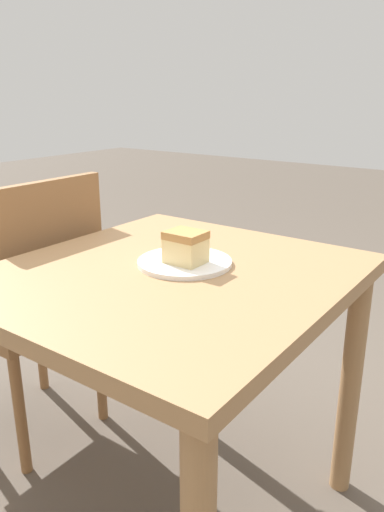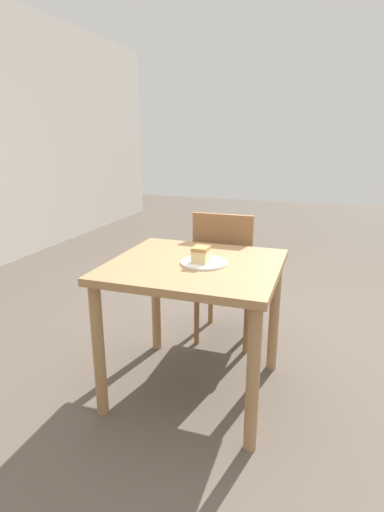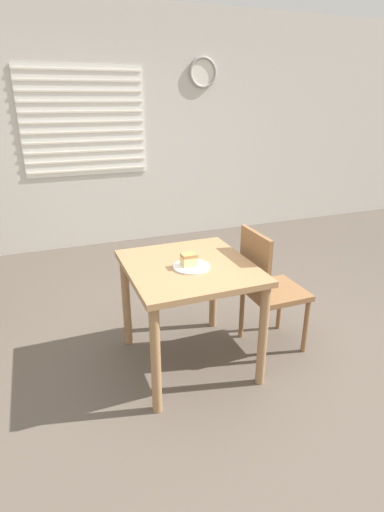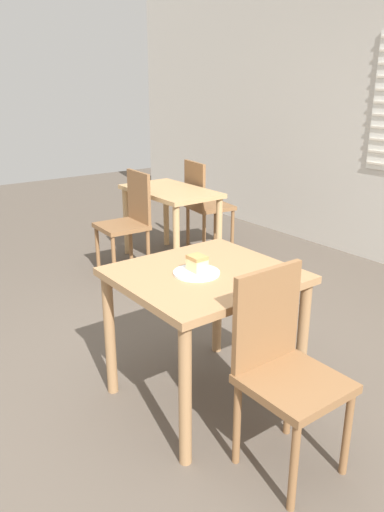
{
  "view_description": "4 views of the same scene",
  "coord_description": "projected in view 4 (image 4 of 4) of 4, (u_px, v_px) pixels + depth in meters",
  "views": [
    {
      "loc": [
        -0.84,
        1.16,
        1.18
      ],
      "look_at": [
        -0.12,
        0.17,
        0.77
      ],
      "focal_mm": 35.0,
      "sensor_mm": 36.0,
      "label": 1
    },
    {
      "loc": [
        -2.0,
        -0.37,
        1.39
      ],
      "look_at": [
        -0.13,
        0.26,
        0.8
      ],
      "focal_mm": 28.0,
      "sensor_mm": 36.0,
      "label": 2
    },
    {
      "loc": [
        -0.97,
        -2.0,
        1.78
      ],
      "look_at": [
        -0.12,
        0.18,
        0.84
      ],
      "focal_mm": 28.0,
      "sensor_mm": 36.0,
      "label": 3
    },
    {
      "loc": [
        1.78,
        -1.25,
        1.7
      ],
      "look_at": [
        -0.16,
        0.2,
        0.84
      ],
      "focal_mm": 35.0,
      "sensor_mm": 36.0,
      "label": 4
    }
  ],
  "objects": [
    {
      "name": "ground_plane",
      "position": [
        180.0,
        424.0,
        2.61
      ],
      "size": [
        14.0,
        14.0,
        0.0
      ],
      "primitive_type": "plane",
      "color": "brown"
    },
    {
      "name": "dining_table_near",
      "position": [
        205.0,
        293.0,
        2.63
      ],
      "size": [
        0.81,
        0.87,
        0.76
      ],
      "color": "#9E754C",
      "rests_on": "ground_plane"
    },
    {
      "name": "dining_table_far",
      "position": [
        170.0,
        202.0,
        4.8
      ],
      "size": [
        0.99,
        0.59,
        0.72
      ],
      "color": "tan",
      "rests_on": "ground_plane"
    },
    {
      "name": "chair_near_window",
      "position": [
        284.0,
        365.0,
        2.2
      ],
      "size": [
        0.41,
        0.41,
        0.93
      ],
      "rotation": [
        0.0,
        0.0,
        1.57
      ],
      "color": "brown",
      "rests_on": "ground_plane"
    },
    {
      "name": "chair_far_corner",
      "position": [
        128.0,
        219.0,
        4.54
      ],
      "size": [
        0.42,
        0.42,
        0.93
      ],
      "rotation": [
        0.0,
        0.0,
        -0.05
      ],
      "color": "brown",
      "rests_on": "ground_plane"
    },
    {
      "name": "chair_far_opposite",
      "position": [
        204.0,
        202.0,
        5.18
      ],
      "size": [
        0.46,
        0.46,
        0.93
      ],
      "rotation": [
        0.0,
        0.0,
        3.0
      ],
      "color": "brown",
      "rests_on": "ground_plane"
    },
    {
      "name": "plate",
      "position": [
        197.0,
        273.0,
        2.56
      ],
      "size": [
        0.24,
        0.24,
        0.01
      ],
      "color": "white",
      "rests_on": "dining_table_near"
    },
    {
      "name": "cake_slice",
      "position": [
        197.0,
        263.0,
        2.56
      ],
      "size": [
        0.09,
        0.08,
        0.08
      ],
      "color": "#E5CC89",
      "rests_on": "plate"
    }
  ]
}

